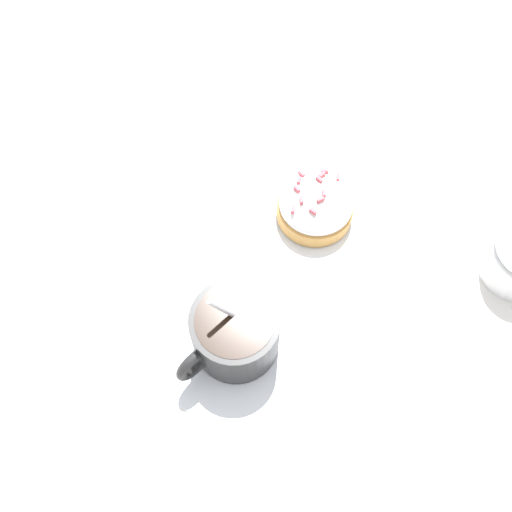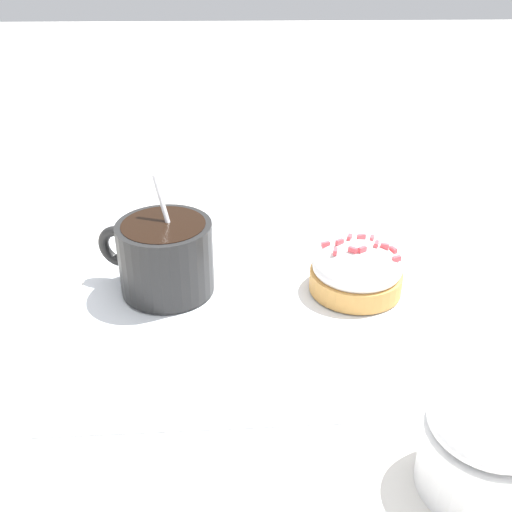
% 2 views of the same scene
% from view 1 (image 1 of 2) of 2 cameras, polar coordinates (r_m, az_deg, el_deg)
% --- Properties ---
extents(ground_plane, '(3.00, 3.00, 0.00)m').
position_cam_1_polar(ground_plane, '(0.58, 1.79, -1.84)').
color(ground_plane, silver).
extents(paper_napkin, '(0.31, 0.33, 0.00)m').
position_cam_1_polar(paper_napkin, '(0.58, 1.80, -1.78)').
color(paper_napkin, white).
rests_on(paper_napkin, ground_plane).
extents(coffee_cup, '(0.10, 0.08, 0.10)m').
position_cam_1_polar(coffee_cup, '(0.52, -2.38, -7.09)').
color(coffee_cup, black).
rests_on(coffee_cup, paper_napkin).
extents(frosted_pastry, '(0.08, 0.08, 0.04)m').
position_cam_1_polar(frosted_pastry, '(0.60, 5.70, 4.84)').
color(frosted_pastry, '#D19347').
rests_on(frosted_pastry, paper_napkin).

